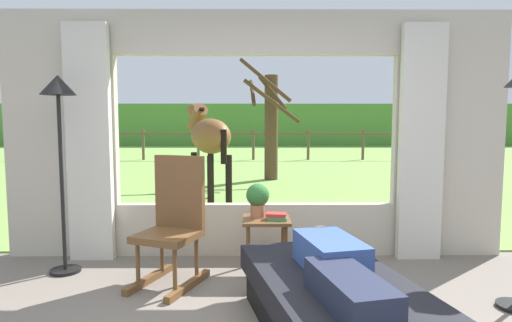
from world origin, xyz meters
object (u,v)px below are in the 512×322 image
recliner_sofa (333,307)px  horse (209,137)px  floor_lamp_left (59,114)px  book_stack (277,217)px  pasture_tree (270,123)px  potted_plant (258,198)px  reclining_person (336,264)px  rocking_chair (174,221)px  side_table (266,228)px

recliner_sofa → horse: 5.00m
recliner_sofa → floor_lamp_left: 2.93m
recliner_sofa → book_stack: book_stack is taller
recliner_sofa → pasture_tree: 7.64m
potted_plant → horse: (-0.81, 3.42, 0.45)m
reclining_person → rocking_chair: 1.63m
recliner_sofa → floor_lamp_left: floor_lamp_left is taller
reclining_person → rocking_chair: (-1.22, 1.08, 0.02)m
pasture_tree → reclining_person: bearing=-89.2°
rocking_chair → book_stack: rocking_chair is taller
side_table → book_stack: size_ratio=2.57×
horse → pasture_tree: size_ratio=0.62×
rocking_chair → book_stack: size_ratio=5.54×
side_table → rocking_chair: bearing=-164.4°
pasture_tree → potted_plant: bearing=-93.5°
side_table → pasture_tree: pasture_tree is taller
rocking_chair → book_stack: (0.92, 0.17, 0.00)m
floor_lamp_left → recliner_sofa: bearing=-29.1°
rocking_chair → pasture_tree: size_ratio=0.39×
floor_lamp_left → potted_plant: bearing=1.2°
book_stack → horse: 3.72m
rocking_chair → side_table: size_ratio=2.15×
rocking_chair → side_table: bearing=37.2°
potted_plant → book_stack: bearing=-35.3°
horse → reclining_person: bearing=-101.0°
rocking_chair → reclining_person: bearing=-19.9°
reclining_person → pasture_tree: pasture_tree is taller
recliner_sofa → horse: (-1.28, 4.74, 0.94)m
potted_plant → floor_lamp_left: bearing=-178.8°
side_table → potted_plant: (-0.08, 0.06, 0.28)m
floor_lamp_left → pasture_tree: (2.20, 6.27, -0.10)m
floor_lamp_left → horse: bearing=73.6°
reclining_person → horse: bearing=92.4°
side_table → potted_plant: size_ratio=1.63×
potted_plant → floor_lamp_left: (-1.82, -0.04, 0.79)m
potted_plant → reclining_person: bearing=-70.8°
reclining_person → potted_plant: size_ratio=4.46×
side_table → horse: bearing=104.3°
recliner_sofa → rocking_chair: (-1.22, 1.03, 0.33)m
pasture_tree → rocking_chair: bearing=-99.8°
reclining_person → horse: (-1.28, 4.79, 0.63)m
reclining_person → pasture_tree: size_ratio=0.50×
potted_plant → horse: bearing=103.3°
reclining_person → book_stack: reclining_person is taller
side_table → pasture_tree: size_ratio=0.18×
side_table → reclining_person: bearing=-73.1°
side_table → pasture_tree: 6.37m
recliner_sofa → floor_lamp_left: bearing=138.2°
rocking_chair → floor_lamp_left: bearing=-171.6°
recliner_sofa → pasture_tree: (-0.10, 7.55, 1.17)m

